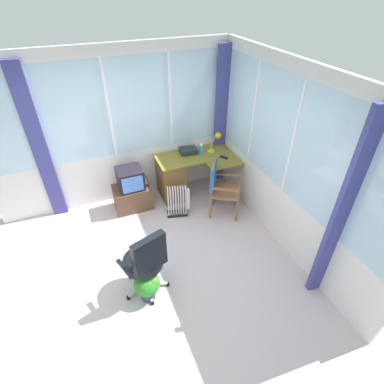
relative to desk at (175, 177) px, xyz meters
The scene contains 16 objects.
ground 1.88m from the desk, 120.44° to the right, with size 5.02×4.81×0.06m, color beige.
north_window_panel 1.33m from the desk, 158.75° to the left, with size 4.02×0.07×2.62m.
east_window_panel 2.12m from the desk, 54.66° to the right, with size 0.07×3.81×2.62m.
curtain_north_left 2.22m from the desk, behind, with size 0.23×0.07×2.52m, color #414089.
curtain_corner 1.32m from the desk, 13.12° to the left, with size 0.23×0.07×2.52m, color #414089.
curtain_east_far 2.94m from the desk, 68.43° to the right, with size 0.23×0.07×2.52m, color #414089.
desk is the anchor object (origin of this frame).
desk_lamp 0.99m from the desk, ahead, with size 0.23×0.20×0.37m.
tv_remote 0.94m from the desk, 18.35° to the right, with size 0.04×0.15×0.02m, color black.
spray_bottle 0.70m from the desk, ahead, with size 0.06×0.06×0.22m.
paper_tray 0.52m from the desk, 21.74° to the left, with size 0.30×0.23×0.09m, color #222B32.
wooden_armchair 0.88m from the desk, 52.93° to the right, with size 0.66×0.66×0.96m.
office_chair 2.12m from the desk, 118.82° to the right, with size 0.63×0.55×1.04m.
tv_on_stand 0.81m from the desk, behind, with size 0.64×0.44×0.79m.
space_heater 0.57m from the desk, 103.62° to the right, with size 0.41×0.25×0.57m.
potted_plant 2.21m from the desk, 118.49° to the right, with size 0.33×0.33×0.44m.
Camera 1 is at (-0.48, -2.71, 3.39)m, focal length 27.81 mm.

